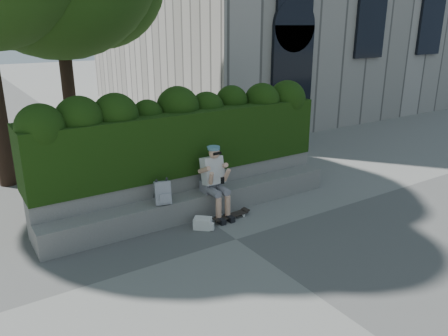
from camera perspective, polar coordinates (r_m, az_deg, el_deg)
ground at (r=7.63m, az=1.59°, el=-9.30°), size 80.00×80.00×0.00m
bench_ledge at (r=8.50m, az=-3.19°, el=-4.66°), size 6.00×0.45×0.45m
planter_wall at (r=8.83m, az=-4.75°, el=-2.75°), size 6.00×0.50×0.75m
hedge at (r=8.72m, az=-5.63°, el=3.69°), size 6.00×1.00×1.20m
person at (r=8.27m, az=-1.28°, el=-1.39°), size 0.40×0.76×1.38m
skateboard at (r=8.36m, az=0.91°, el=-6.26°), size 0.74×0.24×0.08m
backpack_plaid at (r=7.91m, az=-8.00°, el=-3.22°), size 0.32×0.22×0.42m
backpack_ground at (r=7.98m, az=-2.82°, el=-7.21°), size 0.38×0.37×0.20m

